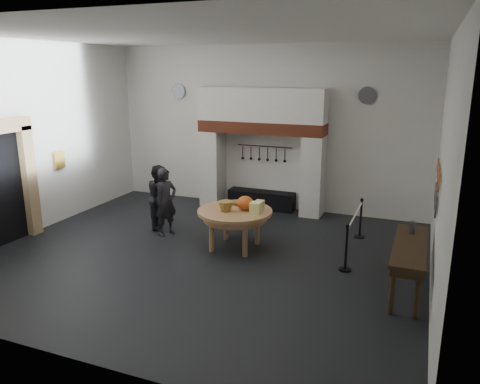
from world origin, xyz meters
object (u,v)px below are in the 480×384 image
at_px(visitor_far, 160,197).
at_px(side_table, 410,246).
at_px(work_table, 235,212).
at_px(barrier_post_near, 346,249).
at_px(barrier_post_far, 361,219).
at_px(iron_range, 261,200).
at_px(visitor_near, 166,202).

distance_m(visitor_far, side_table, 6.05).
bearing_deg(side_table, visitor_far, 166.61).
relative_size(work_table, barrier_post_near, 1.82).
distance_m(work_table, visitor_far, 2.32).
bearing_deg(visitor_far, barrier_post_near, -125.58).
bearing_deg(barrier_post_far, iron_range, 154.75).
bearing_deg(side_table, work_table, 167.49).
xyz_separation_m(iron_range, barrier_post_far, (2.94, -1.39, 0.20)).
bearing_deg(visitor_near, iron_range, -2.53).
xyz_separation_m(iron_range, side_table, (4.10, -3.89, 0.62)).
height_order(iron_range, work_table, work_table).
distance_m(visitor_far, barrier_post_near, 4.82).
height_order(work_table, barrier_post_far, barrier_post_far).
height_order(visitor_near, visitor_far, visitor_near).
bearing_deg(visitor_far, work_table, -129.63).
relative_size(visitor_far, barrier_post_near, 1.76).
bearing_deg(barrier_post_near, barrier_post_far, 90.00).
relative_size(iron_range, work_table, 1.16).
bearing_deg(work_table, visitor_near, 174.03).
relative_size(visitor_near, barrier_post_far, 1.80).
height_order(work_table, side_table, side_table).
xyz_separation_m(visitor_far, barrier_post_near, (4.72, -0.90, -0.34)).
relative_size(iron_range, barrier_post_near, 2.11).
height_order(side_table, barrier_post_far, same).
distance_m(work_table, barrier_post_far, 3.03).
xyz_separation_m(barrier_post_near, barrier_post_far, (0.00, 2.00, 0.00)).
xyz_separation_m(work_table, side_table, (3.64, -0.81, 0.03)).
height_order(work_table, visitor_far, visitor_far).
bearing_deg(barrier_post_far, barrier_post_near, -90.00).
relative_size(side_table, barrier_post_near, 2.44).
distance_m(visitor_near, barrier_post_far, 4.59).
bearing_deg(visitor_near, barrier_post_far, -47.76).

